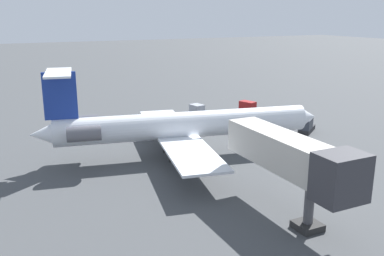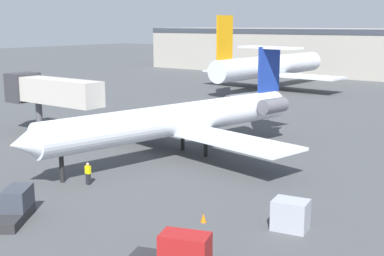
{
  "view_description": "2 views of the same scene",
  "coord_description": "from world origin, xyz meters",
  "px_view_note": "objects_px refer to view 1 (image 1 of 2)",
  "views": [
    {
      "loc": [
        -39.19,
        19.9,
        15.01
      ],
      "look_at": [
        -0.95,
        1.22,
        3.56
      ],
      "focal_mm": 40.09,
      "sensor_mm": 36.0,
      "label": 1
    },
    {
      "loc": [
        29.4,
        -34.78,
        11.87
      ],
      "look_at": [
        1.04,
        3.09,
        2.38
      ],
      "focal_mm": 48.75,
      "sensor_mm": 36.0,
      "label": 2
    }
  ],
  "objects_px": {
    "ground_crew_marshaller": "(267,137)",
    "baggage_tug_lead": "(249,109)",
    "traffic_cone_far": "(362,156)",
    "regional_jet": "(177,125)",
    "cargo_container_uld": "(197,110)",
    "traffic_cone_mid": "(225,120)",
    "traffic_cone_near": "(351,163)",
    "jet_bridge": "(296,159)",
    "baggage_tug_trailing": "(306,126)"
  },
  "relations": [
    {
      "from": "ground_crew_marshaller",
      "to": "baggage_tug_lead",
      "type": "bearing_deg",
      "value": -25.9
    },
    {
      "from": "traffic_cone_far",
      "to": "regional_jet",
      "type": "bearing_deg",
      "value": 62.05
    },
    {
      "from": "cargo_container_uld",
      "to": "traffic_cone_far",
      "type": "height_order",
      "value": "cargo_container_uld"
    },
    {
      "from": "baggage_tug_lead",
      "to": "cargo_container_uld",
      "type": "distance_m",
      "value": 8.22
    },
    {
      "from": "ground_crew_marshaller",
      "to": "traffic_cone_far",
      "type": "bearing_deg",
      "value": -145.81
    },
    {
      "from": "traffic_cone_mid",
      "to": "traffic_cone_near",
      "type": "bearing_deg",
      "value": -173.7
    },
    {
      "from": "jet_bridge",
      "to": "ground_crew_marshaller",
      "type": "bearing_deg",
      "value": -29.84
    },
    {
      "from": "cargo_container_uld",
      "to": "traffic_cone_near",
      "type": "height_order",
      "value": "cargo_container_uld"
    },
    {
      "from": "baggage_tug_lead",
      "to": "cargo_container_uld",
      "type": "height_order",
      "value": "baggage_tug_lead"
    },
    {
      "from": "baggage_tug_trailing",
      "to": "traffic_cone_near",
      "type": "bearing_deg",
      "value": 160.56
    },
    {
      "from": "cargo_container_uld",
      "to": "traffic_cone_far",
      "type": "relative_size",
      "value": 4.12
    },
    {
      "from": "jet_bridge",
      "to": "baggage_tug_trailing",
      "type": "relative_size",
      "value": 3.21
    },
    {
      "from": "baggage_tug_lead",
      "to": "ground_crew_marshaller",
      "type": "bearing_deg",
      "value": 154.1
    },
    {
      "from": "regional_jet",
      "to": "jet_bridge",
      "type": "bearing_deg",
      "value": -174.18
    },
    {
      "from": "ground_crew_marshaller",
      "to": "cargo_container_uld",
      "type": "distance_m",
      "value": 16.13
    },
    {
      "from": "jet_bridge",
      "to": "baggage_tug_lead",
      "type": "relative_size",
      "value": 3.06
    },
    {
      "from": "regional_jet",
      "to": "traffic_cone_mid",
      "type": "height_order",
      "value": "regional_jet"
    },
    {
      "from": "baggage_tug_lead",
      "to": "baggage_tug_trailing",
      "type": "distance_m",
      "value": 12.22
    },
    {
      "from": "regional_jet",
      "to": "ground_crew_marshaller",
      "type": "relative_size",
      "value": 18.39
    },
    {
      "from": "traffic_cone_near",
      "to": "jet_bridge",
      "type": "bearing_deg",
      "value": 117.67
    },
    {
      "from": "jet_bridge",
      "to": "traffic_cone_far",
      "type": "relative_size",
      "value": 23.6
    },
    {
      "from": "baggage_tug_trailing",
      "to": "regional_jet",
      "type": "bearing_deg",
      "value": 94.3
    },
    {
      "from": "baggage_tug_trailing",
      "to": "traffic_cone_far",
      "type": "bearing_deg",
      "value": 172.05
    },
    {
      "from": "jet_bridge",
      "to": "baggage_tug_trailing",
      "type": "bearing_deg",
      "value": -42.65
    },
    {
      "from": "regional_jet",
      "to": "baggage_tug_trailing",
      "type": "height_order",
      "value": "regional_jet"
    },
    {
      "from": "regional_jet",
      "to": "traffic_cone_far",
      "type": "height_order",
      "value": "regional_jet"
    },
    {
      "from": "baggage_tug_trailing",
      "to": "traffic_cone_far",
      "type": "xyz_separation_m",
      "value": [
        -10.64,
        1.48,
        -0.56
      ]
    },
    {
      "from": "traffic_cone_near",
      "to": "traffic_cone_mid",
      "type": "relative_size",
      "value": 1.0
    },
    {
      "from": "traffic_cone_near",
      "to": "traffic_cone_far",
      "type": "relative_size",
      "value": 1.0
    },
    {
      "from": "regional_jet",
      "to": "traffic_cone_far",
      "type": "distance_m",
      "value": 19.93
    },
    {
      "from": "jet_bridge",
      "to": "traffic_cone_near",
      "type": "distance_m",
      "value": 15.3
    },
    {
      "from": "ground_crew_marshaller",
      "to": "baggage_tug_trailing",
      "type": "xyz_separation_m",
      "value": [
        1.8,
        -7.49,
        -0.02
      ]
    },
    {
      "from": "traffic_cone_far",
      "to": "baggage_tug_trailing",
      "type": "bearing_deg",
      "value": -7.95
    },
    {
      "from": "baggage_tug_trailing",
      "to": "ground_crew_marshaller",
      "type": "bearing_deg",
      "value": 103.5
    },
    {
      "from": "traffic_cone_near",
      "to": "traffic_cone_mid",
      "type": "height_order",
      "value": "same"
    },
    {
      "from": "baggage_tug_trailing",
      "to": "cargo_container_uld",
      "type": "distance_m",
      "value": 16.7
    },
    {
      "from": "cargo_container_uld",
      "to": "regional_jet",
      "type": "bearing_deg",
      "value": 146.95
    },
    {
      "from": "jet_bridge",
      "to": "traffic_cone_near",
      "type": "height_order",
      "value": "jet_bridge"
    },
    {
      "from": "cargo_container_uld",
      "to": "traffic_cone_near",
      "type": "xyz_separation_m",
      "value": [
        -26.07,
        -4.48,
        -0.62
      ]
    },
    {
      "from": "cargo_container_uld",
      "to": "traffic_cone_near",
      "type": "distance_m",
      "value": 26.46
    },
    {
      "from": "baggage_tug_lead",
      "to": "traffic_cone_far",
      "type": "height_order",
      "value": "baggage_tug_lead"
    },
    {
      "from": "regional_jet",
      "to": "cargo_container_uld",
      "type": "relative_size",
      "value": 13.73
    },
    {
      "from": "jet_bridge",
      "to": "traffic_cone_far",
      "type": "bearing_deg",
      "value": -63.08
    },
    {
      "from": "baggage_tug_lead",
      "to": "traffic_cone_mid",
      "type": "height_order",
      "value": "baggage_tug_lead"
    },
    {
      "from": "cargo_container_uld",
      "to": "traffic_cone_mid",
      "type": "bearing_deg",
      "value": -155.83
    },
    {
      "from": "baggage_tug_trailing",
      "to": "traffic_cone_mid",
      "type": "distance_m",
      "value": 11.57
    },
    {
      "from": "ground_crew_marshaller",
      "to": "traffic_cone_mid",
      "type": "relative_size",
      "value": 3.07
    },
    {
      "from": "regional_jet",
      "to": "traffic_cone_far",
      "type": "bearing_deg",
      "value": -117.95
    },
    {
      "from": "traffic_cone_far",
      "to": "traffic_cone_mid",
      "type": "bearing_deg",
      "value": 13.99
    },
    {
      "from": "traffic_cone_near",
      "to": "ground_crew_marshaller",
      "type": "bearing_deg",
      "value": 18.46
    }
  ]
}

